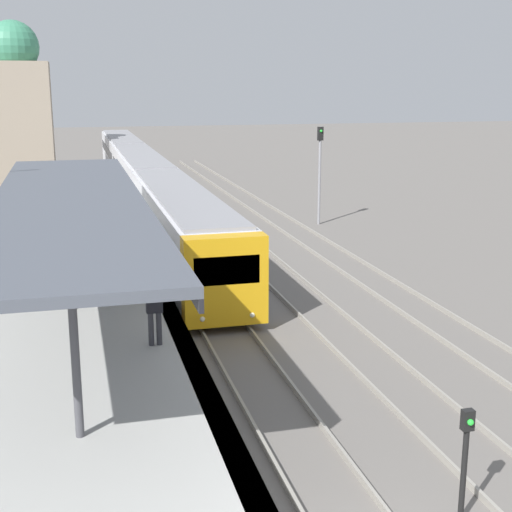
# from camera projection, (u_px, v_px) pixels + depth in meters

# --- Properties ---
(platform_canopy) EXTENTS (4.00, 19.79, 3.28)m
(platform_canopy) POSITION_uv_depth(u_px,v_px,m) (70.00, 201.00, 19.83)
(platform_canopy) COLOR #4C515B
(platform_canopy) RESTS_ON station_platform
(person_on_platform) EXTENTS (0.40, 0.22, 1.66)m
(person_on_platform) POSITION_uv_depth(u_px,v_px,m) (154.00, 309.00, 17.48)
(person_on_platform) COLOR #2D2D33
(person_on_platform) RESTS_ON station_platform
(train_near) EXTENTS (2.53, 49.40, 3.07)m
(train_near) POSITION_uv_depth(u_px,v_px,m) (142.00, 176.00, 44.01)
(train_near) COLOR gold
(train_near) RESTS_ON ground_plane
(signal_post_near) EXTENTS (0.20, 0.22, 2.05)m
(signal_post_near) POSITION_uv_depth(u_px,v_px,m) (465.00, 454.00, 11.89)
(signal_post_near) COLOR black
(signal_post_near) RESTS_ON ground_plane
(signal_mast_far) EXTENTS (0.28, 0.29, 5.11)m
(signal_mast_far) POSITION_uv_depth(u_px,v_px,m) (320.00, 164.00, 37.16)
(signal_mast_far) COLOR gray
(signal_mast_far) RESTS_ON ground_plane
(distant_domed_building) EXTENTS (4.85, 4.85, 11.71)m
(distant_domed_building) POSITION_uv_depth(u_px,v_px,m) (17.00, 109.00, 51.88)
(distant_domed_building) COLOR gray
(distant_domed_building) RESTS_ON ground_plane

